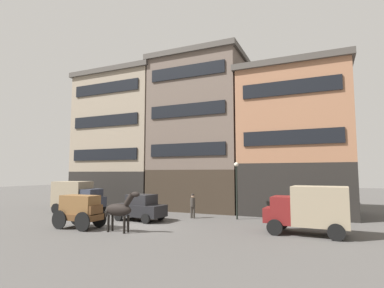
% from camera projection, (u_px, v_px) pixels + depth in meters
% --- Properties ---
extents(ground_plane, '(120.00, 120.00, 0.00)m').
position_uv_depth(ground_plane, '(139.00, 225.00, 19.30)').
color(ground_plane, '#4C4947').
extents(building_far_left, '(9.57, 7.38, 13.87)m').
position_uv_depth(building_far_left, '(126.00, 139.00, 32.60)').
color(building_far_left, black).
rests_on(building_far_left, ground_plane).
extents(building_center_left, '(8.82, 7.38, 14.40)m').
position_uv_depth(building_center_left, '(202.00, 132.00, 29.06)').
color(building_center_left, '#33281E').
rests_on(building_center_left, ground_plane).
extents(building_center_right, '(9.02, 7.38, 12.14)m').
position_uv_depth(building_center_right, '(295.00, 140.00, 25.50)').
color(building_center_right, black).
rests_on(building_center_right, ground_plane).
extents(cargo_wagon, '(2.90, 1.50, 1.98)m').
position_uv_depth(cargo_wagon, '(80.00, 209.00, 18.31)').
color(cargo_wagon, brown).
rests_on(cargo_wagon, ground_plane).
extents(draft_horse, '(2.34, 0.60, 2.30)m').
position_uv_depth(draft_horse, '(120.00, 209.00, 17.13)').
color(draft_horse, black).
rests_on(draft_horse, ground_plane).
extents(delivery_truck_near, '(4.46, 2.39, 2.62)m').
position_uv_depth(delivery_truck_near, '(78.00, 196.00, 25.20)').
color(delivery_truck_near, '#333847').
rests_on(delivery_truck_near, ground_plane).
extents(delivery_truck_far, '(4.42, 2.29, 2.62)m').
position_uv_depth(delivery_truck_far, '(309.00, 208.00, 16.41)').
color(delivery_truck_far, maroon).
rests_on(delivery_truck_far, ground_plane).
extents(sedan_dark, '(3.84, 2.16, 1.83)m').
position_uv_depth(sedan_dark, '(140.00, 207.00, 21.22)').
color(sedan_dark, black).
rests_on(sedan_dark, ground_plane).
extents(pedestrian_officer, '(0.47, 0.47, 1.79)m').
position_uv_depth(pedestrian_officer, '(193.00, 205.00, 22.36)').
color(pedestrian_officer, '#38332D').
rests_on(pedestrian_officer, ground_plane).
extents(streetlamp_curbside, '(0.32, 0.32, 4.12)m').
position_uv_depth(streetlamp_curbside, '(237.00, 182.00, 22.00)').
color(streetlamp_curbside, black).
rests_on(streetlamp_curbside, ground_plane).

